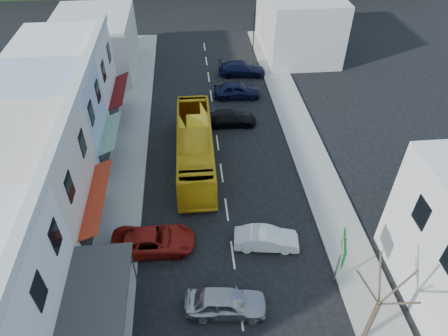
% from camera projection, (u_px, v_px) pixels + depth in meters
% --- Properties ---
extents(ground, '(120.00, 120.00, 0.00)m').
position_uv_depth(ground, '(233.00, 255.00, 25.50)').
color(ground, black).
rests_on(ground, ground).
extents(sidewalk_left, '(3.00, 52.00, 0.15)m').
position_uv_depth(sidewalk_left, '(128.00, 162.00, 32.49)').
color(sidewalk_left, gray).
rests_on(sidewalk_left, ground).
extents(sidewalk_right, '(3.00, 52.00, 0.15)m').
position_uv_depth(sidewalk_right, '(308.00, 151.00, 33.56)').
color(sidewalk_right, gray).
rests_on(sidewalk_right, ground).
extents(shopfront_row, '(8.25, 30.00, 8.00)m').
position_uv_depth(shopfront_row, '(33.00, 169.00, 25.80)').
color(shopfront_row, silver).
rests_on(shopfront_row, ground).
extents(distant_block_left, '(8.00, 10.00, 6.00)m').
position_uv_depth(distant_block_left, '(95.00, 44.00, 43.13)').
color(distant_block_left, '#B7B2A8').
rests_on(distant_block_left, ground).
extents(distant_block_right, '(8.00, 12.00, 7.00)m').
position_uv_depth(distant_block_right, '(298.00, 22.00, 46.72)').
color(distant_block_right, '#B7B2A8').
rests_on(distant_block_right, ground).
extents(bus, '(2.63, 11.63, 3.10)m').
position_uv_depth(bus, '(195.00, 148.00, 31.49)').
color(bus, yellow).
rests_on(bus, ground).
extents(car_silver, '(4.57, 2.26, 1.40)m').
position_uv_depth(car_silver, '(226.00, 303.00, 22.13)').
color(car_silver, '#A3A4A8').
rests_on(car_silver, ground).
extents(car_white, '(4.60, 2.38, 1.40)m').
position_uv_depth(car_white, '(266.00, 239.00, 25.60)').
color(car_white, silver).
rests_on(car_white, ground).
extents(car_red, '(4.62, 1.94, 1.40)m').
position_uv_depth(car_red, '(153.00, 241.00, 25.47)').
color(car_red, maroon).
rests_on(car_red, ground).
extents(car_black_near, '(4.58, 2.05, 1.40)m').
position_uv_depth(car_black_near, '(231.00, 118.00, 36.28)').
color(car_black_near, black).
rests_on(car_black_near, ground).
extents(car_navy_mid, '(4.49, 2.03, 1.40)m').
position_uv_depth(car_navy_mid, '(237.00, 91.00, 39.95)').
color(car_navy_mid, black).
rests_on(car_navy_mid, ground).
extents(car_navy_far, '(4.67, 2.31, 1.40)m').
position_uv_depth(car_navy_far, '(242.00, 69.00, 43.63)').
color(car_navy_far, black).
rests_on(car_navy_far, ground).
extents(pedestrian_left, '(0.44, 0.62, 1.70)m').
position_uv_depth(pedestrian_left, '(115.00, 251.00, 24.49)').
color(pedestrian_left, black).
rests_on(pedestrian_left, sidewalk_left).
extents(direction_sign, '(1.20, 1.92, 4.03)m').
position_uv_depth(direction_sign, '(339.00, 261.00, 22.70)').
color(direction_sign, '#065A16').
rests_on(direction_sign, ground).
extents(street_tree, '(2.35, 2.35, 6.91)m').
position_uv_depth(street_tree, '(379.00, 304.00, 19.06)').
color(street_tree, '#3B2F22').
rests_on(street_tree, ground).
extents(traffic_signal, '(1.11, 1.31, 5.00)m').
position_uv_depth(traffic_signal, '(254.00, 31.00, 47.05)').
color(traffic_signal, black).
rests_on(traffic_signal, ground).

